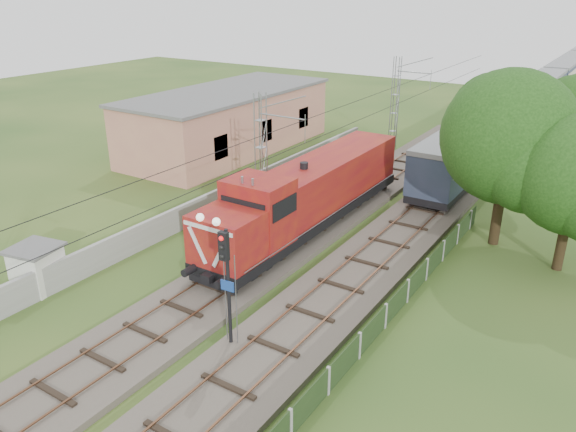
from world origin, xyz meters
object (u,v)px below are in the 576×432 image
Objects in this scene: locomotive at (308,194)px; coach_rake at (567,70)px; signal_post at (226,270)px; relay_hut at (37,268)px.

locomotive is 0.16× the size of coach_rake.
relay_hut is at bearing -174.25° from signal_post.
signal_post is (3.36, -11.71, 1.28)m from locomotive.
relay_hut is (-7.40, -12.80, -1.23)m from locomotive.
locomotive is at bearing 59.96° from relay_hut.
signal_post is 11.10m from relay_hut.
locomotive is 62.02m from coach_rake.
signal_post is (-1.64, -73.53, 1.13)m from coach_rake.
coach_rake is 73.55m from signal_post.
locomotive is 7.23× the size of relay_hut.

